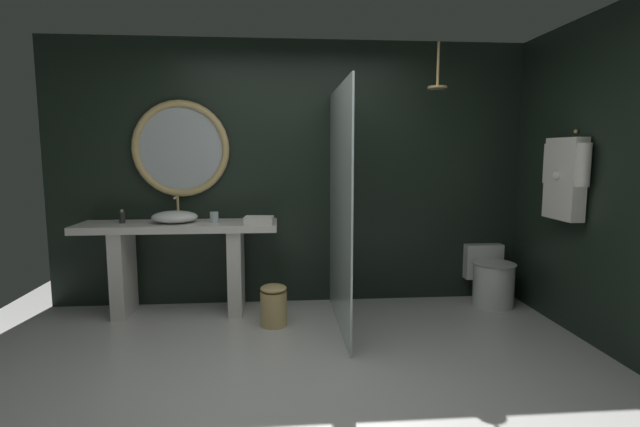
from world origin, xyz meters
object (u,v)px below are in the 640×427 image
object	(u,v)px
vessel_sink	(175,217)
tumbler_cup	(214,217)
rain_shower_head	(438,81)
folded_hand_towel	(259,220)
hanging_bathrobe	(565,176)
soap_dispenser	(122,217)
waste_bin	(274,305)
round_wall_mirror	(181,149)
toilet	(490,277)

from	to	relation	value
vessel_sink	tumbler_cup	bearing A→B (deg)	-0.40
vessel_sink	rain_shower_head	size ratio (longest dim) A/B	1.02
rain_shower_head	folded_hand_towel	distance (m)	2.06
vessel_sink	hanging_bathrobe	bearing A→B (deg)	-11.75
rain_shower_head	folded_hand_towel	size ratio (longest dim) A/B	1.60
soap_dispenser	waste_bin	world-z (taller)	soap_dispenser
rain_shower_head	tumbler_cup	bearing A→B (deg)	176.34
round_wall_mirror	waste_bin	size ratio (longest dim) A/B	2.50
tumbler_cup	toilet	bearing A→B (deg)	1.04
toilet	waste_bin	size ratio (longest dim) A/B	1.61
waste_bin	folded_hand_towel	size ratio (longest dim) A/B	1.44
rain_shower_head	hanging_bathrobe	distance (m)	1.36
hanging_bathrobe	waste_bin	world-z (taller)	hanging_bathrobe
tumbler_cup	soap_dispenser	bearing A→B (deg)	177.29
round_wall_mirror	hanging_bathrobe	bearing A→B (deg)	-15.94
soap_dispenser	hanging_bathrobe	size ratio (longest dim) A/B	0.17
toilet	round_wall_mirror	bearing A→B (deg)	176.18
rain_shower_head	waste_bin	distance (m)	2.49
vessel_sink	toilet	bearing A→B (deg)	0.87
rain_shower_head	folded_hand_towel	xyz separation A→B (m)	(-1.63, -0.01, -1.25)
rain_shower_head	folded_hand_towel	world-z (taller)	rain_shower_head
round_wall_mirror	soap_dispenser	bearing A→B (deg)	-157.49
tumbler_cup	rain_shower_head	world-z (taller)	rain_shower_head
tumbler_cup	hanging_bathrobe	world-z (taller)	hanging_bathrobe
folded_hand_towel	waste_bin	bearing A→B (deg)	-63.87
round_wall_mirror	waste_bin	world-z (taller)	round_wall_mirror
toilet	waste_bin	distance (m)	2.21
vessel_sink	round_wall_mirror	distance (m)	0.67
soap_dispenser	toilet	distance (m)	3.62
toilet	soap_dispenser	bearing A→B (deg)	-179.85
folded_hand_towel	hanging_bathrobe	bearing A→B (deg)	-12.27
vessel_sink	toilet	size ratio (longest dim) A/B	0.70
waste_bin	soap_dispenser	bearing A→B (deg)	162.57
soap_dispenser	folded_hand_towel	bearing A→B (deg)	-7.91
vessel_sink	waste_bin	bearing A→B (deg)	-23.77
rain_shower_head	vessel_sink	bearing A→B (deg)	176.83
round_wall_mirror	hanging_bathrobe	size ratio (longest dim) A/B	1.24
hanging_bathrobe	round_wall_mirror	bearing A→B (deg)	164.06
vessel_sink	soap_dispenser	xyz separation A→B (m)	(-0.49, 0.04, -0.00)
hanging_bathrobe	waste_bin	distance (m)	2.69
round_wall_mirror	rain_shower_head	size ratio (longest dim) A/B	2.25
toilet	folded_hand_towel	distance (m)	2.39
tumbler_cup	folded_hand_towel	bearing A→B (deg)	-17.95
round_wall_mirror	waste_bin	xyz separation A→B (m)	(0.88, -0.65, -1.36)
rain_shower_head	toilet	size ratio (longest dim) A/B	0.69
tumbler_cup	folded_hand_towel	xyz separation A→B (m)	(0.42, -0.14, -0.01)
waste_bin	folded_hand_towel	bearing A→B (deg)	116.13
vessel_sink	soap_dispenser	bearing A→B (deg)	175.59
hanging_bathrobe	folded_hand_towel	size ratio (longest dim) A/B	2.91
vessel_sink	tumbler_cup	xyz separation A→B (m)	(0.36, -0.00, -0.01)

